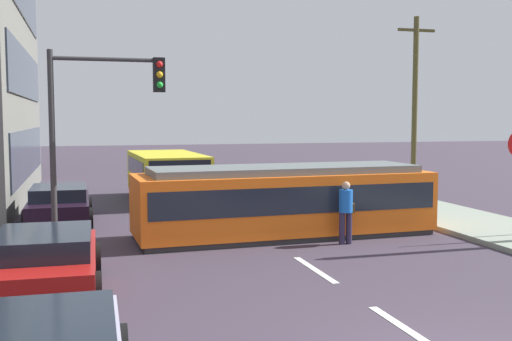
{
  "coord_description": "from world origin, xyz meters",
  "views": [
    {
      "loc": [
        -4.85,
        -6.37,
        3.34
      ],
      "look_at": [
        -0.46,
        9.15,
        1.95
      ],
      "focal_mm": 42.84,
      "sensor_mm": 36.0,
      "label": 1
    }
  ],
  "objects_px": {
    "city_bus": "(167,174)",
    "utility_pole_mid": "(415,101)",
    "streetcar_tram": "(284,200)",
    "parked_sedan_mid": "(45,260)",
    "pedestrian_crossing": "(346,209)",
    "traffic_light_mast": "(99,113)",
    "parked_sedan_far": "(59,203)"
  },
  "relations": [
    {
      "from": "city_bus",
      "to": "utility_pole_mid",
      "type": "height_order",
      "value": "utility_pole_mid"
    },
    {
      "from": "utility_pole_mid",
      "to": "city_bus",
      "type": "bearing_deg",
      "value": 180.0
    },
    {
      "from": "streetcar_tram",
      "to": "parked_sedan_mid",
      "type": "xyz_separation_m",
      "value": [
        -6.21,
        -4.1,
        -0.41
      ]
    },
    {
      "from": "streetcar_tram",
      "to": "pedestrian_crossing",
      "type": "height_order",
      "value": "streetcar_tram"
    },
    {
      "from": "traffic_light_mast",
      "to": "pedestrian_crossing",
      "type": "bearing_deg",
      "value": -4.62
    },
    {
      "from": "pedestrian_crossing",
      "to": "parked_sedan_far",
      "type": "xyz_separation_m",
      "value": [
        -7.43,
        5.5,
        -0.32
      ]
    },
    {
      "from": "parked_sedan_mid",
      "to": "parked_sedan_far",
      "type": "height_order",
      "value": "same"
    },
    {
      "from": "parked_sedan_far",
      "to": "city_bus",
      "type": "bearing_deg",
      "value": 47.34
    },
    {
      "from": "pedestrian_crossing",
      "to": "city_bus",
      "type": "bearing_deg",
      "value": 109.24
    },
    {
      "from": "parked_sedan_far",
      "to": "utility_pole_mid",
      "type": "bearing_deg",
      "value": 15.96
    },
    {
      "from": "parked_sedan_far",
      "to": "pedestrian_crossing",
      "type": "bearing_deg",
      "value": -36.53
    },
    {
      "from": "pedestrian_crossing",
      "to": "utility_pole_mid",
      "type": "distance_m",
      "value": 12.91
    },
    {
      "from": "utility_pole_mid",
      "to": "streetcar_tram",
      "type": "bearing_deg",
      "value": -137.13
    },
    {
      "from": "parked_sedan_far",
      "to": "streetcar_tram",
      "type": "bearing_deg",
      "value": -32.46
    },
    {
      "from": "city_bus",
      "to": "parked_sedan_mid",
      "type": "distance_m",
      "value": 13.03
    },
    {
      "from": "streetcar_tram",
      "to": "traffic_light_mast",
      "type": "relative_size",
      "value": 1.72
    },
    {
      "from": "pedestrian_crossing",
      "to": "parked_sedan_far",
      "type": "height_order",
      "value": "pedestrian_crossing"
    },
    {
      "from": "parked_sedan_mid",
      "to": "parked_sedan_far",
      "type": "xyz_separation_m",
      "value": [
        -0.01,
        8.06,
        -0.0
      ]
    },
    {
      "from": "streetcar_tram",
      "to": "parked_sedan_far",
      "type": "xyz_separation_m",
      "value": [
        -6.23,
        3.96,
        -0.41
      ]
    },
    {
      "from": "pedestrian_crossing",
      "to": "parked_sedan_mid",
      "type": "height_order",
      "value": "pedestrian_crossing"
    },
    {
      "from": "city_bus",
      "to": "traffic_light_mast",
      "type": "bearing_deg",
      "value": -106.94
    },
    {
      "from": "city_bus",
      "to": "utility_pole_mid",
      "type": "bearing_deg",
      "value": -0.0
    },
    {
      "from": "traffic_light_mast",
      "to": "utility_pole_mid",
      "type": "height_order",
      "value": "utility_pole_mid"
    },
    {
      "from": "streetcar_tram",
      "to": "city_bus",
      "type": "height_order",
      "value": "streetcar_tram"
    },
    {
      "from": "parked_sedan_mid",
      "to": "city_bus",
      "type": "bearing_deg",
      "value": 72.19
    },
    {
      "from": "city_bus",
      "to": "traffic_light_mast",
      "type": "relative_size",
      "value": 1.21
    },
    {
      "from": "streetcar_tram",
      "to": "city_bus",
      "type": "distance_m",
      "value": 8.59
    },
    {
      "from": "city_bus",
      "to": "parked_sedan_far",
      "type": "height_order",
      "value": "city_bus"
    },
    {
      "from": "utility_pole_mid",
      "to": "pedestrian_crossing",
      "type": "bearing_deg",
      "value": -128.17
    },
    {
      "from": "pedestrian_crossing",
      "to": "traffic_light_mast",
      "type": "relative_size",
      "value": 0.34
    },
    {
      "from": "city_bus",
      "to": "pedestrian_crossing",
      "type": "height_order",
      "value": "city_bus"
    },
    {
      "from": "pedestrian_crossing",
      "to": "parked_sedan_far",
      "type": "distance_m",
      "value": 9.25
    }
  ]
}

